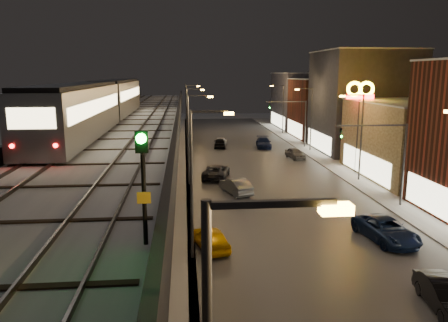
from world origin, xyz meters
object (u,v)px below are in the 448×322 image
subway_train (102,102)px  car_mid_dark (221,142)px  car_onc_silver (446,297)px  car_onc_dark (386,231)px  car_taxi (211,239)px  car_onc_white (264,143)px  car_far_white (220,143)px  rail_signal (143,165)px  car_onc_red (295,154)px  car_mid_silver (216,172)px  car_near_white (236,186)px

subway_train → car_mid_dark: bearing=63.1°
car_onc_silver → car_onc_dark: 8.75m
car_taxi → car_onc_white: size_ratio=0.79×
car_taxi → car_far_white: size_ratio=0.96×
car_far_white → car_onc_dark: 38.89m
rail_signal → car_taxi: size_ratio=0.74×
car_far_white → car_onc_silver: car_onc_silver is taller
rail_signal → car_far_white: 54.61m
rail_signal → car_far_white: rail_signal is taller
car_onc_red → car_onc_dark: bearing=-101.1°
car_onc_silver → subway_train: bearing=138.0°
car_mid_silver → car_onc_white: 20.67m
car_mid_dark → car_taxi: bearing=94.3°
car_far_white → car_onc_red: (9.18, -9.29, -0.04)m
car_taxi → car_far_white: bearing=-109.5°
car_onc_red → subway_train: bearing=-155.3°
car_near_white → car_onc_white: size_ratio=0.87×
subway_train → car_onc_white: (19.22, 23.11, -7.71)m
car_far_white → car_onc_white: car_onc_white is taller
subway_train → car_far_white: bearing=61.9°
car_onc_red → car_far_white: bearing=125.8°
rail_signal → car_near_white: 29.71m
rail_signal → car_onc_dark: rail_signal is taller
car_mid_silver → car_mid_dark: size_ratio=1.22×
rail_signal → car_mid_dark: (6.54, 55.43, -8.13)m
subway_train → car_onc_dark: subway_train is taller
car_taxi → car_onc_dark: car_onc_dark is taller
car_mid_silver → rail_signal: bearing=94.9°
rail_signal → car_onc_dark: size_ratio=0.56×
rail_signal → car_onc_white: 55.14m
car_onc_white → car_far_white: bearing=-179.4°
subway_train → car_onc_silver: size_ratio=8.45×
car_far_white → car_onc_silver: bearing=102.7°
car_taxi → car_far_white: 38.51m
car_far_white → car_onc_red: 13.06m
car_mid_silver → car_far_white: car_mid_silver is taller
car_onc_silver → car_onc_red: 37.49m
car_onc_dark → car_onc_red: (1.14, 28.75, -0.07)m
car_taxi → car_onc_white: bearing=-119.2°
subway_train → car_near_white: (12.10, -1.89, -7.73)m
car_near_white → car_onc_dark: 15.12m
car_onc_dark → car_onc_red: bearing=79.1°
subway_train → car_near_white: subway_train is taller
car_mid_dark → car_near_white: bearing=98.2°
car_onc_dark → car_near_white: bearing=116.0°
subway_train → car_mid_dark: (12.94, 25.52, -7.83)m
car_mid_silver → car_far_white: size_ratio=1.26×
car_taxi → car_mid_dark: 40.31m
subway_train → car_onc_red: bearing=33.5°
subway_train → rail_signal: size_ratio=12.44×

